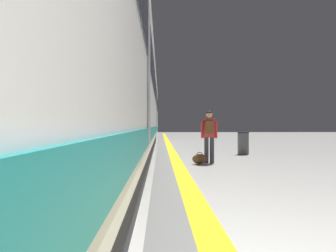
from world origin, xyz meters
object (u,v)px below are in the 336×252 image
(passenger_near, at_px, (209,132))
(duffel_bag_near, at_px, (200,159))
(waste_bin, at_px, (243,143))
(high_speed_train, at_px, (106,81))

(passenger_near, relative_size, duffel_bag_near, 3.66)
(duffel_bag_near, height_order, waste_bin, waste_bin)
(passenger_near, bearing_deg, duffel_bag_near, -149.80)
(high_speed_train, xyz_separation_m, passenger_near, (3.14, 0.06, -1.55))
(duffel_bag_near, bearing_deg, passenger_near, 30.20)
(passenger_near, xyz_separation_m, waste_bin, (1.83, 3.17, -0.50))
(passenger_near, relative_size, waste_bin, 1.77)
(passenger_near, xyz_separation_m, duffel_bag_near, (-0.32, -0.19, -0.80))
(high_speed_train, relative_size, passenger_near, 21.35)
(high_speed_train, height_order, duffel_bag_near, high_speed_train)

